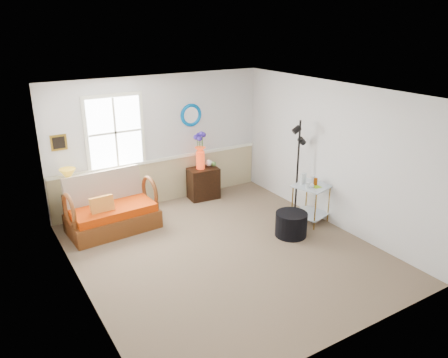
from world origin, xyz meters
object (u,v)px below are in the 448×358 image
loveseat (112,204)px  cabinet (203,183)px  floor_lamp (298,168)px  side_table (311,204)px  lamp_stand (73,212)px  ottoman (291,224)px

loveseat → cabinet: bearing=8.5°
floor_lamp → loveseat: bearing=172.6°
side_table → floor_lamp: floor_lamp is taller
loveseat → side_table: 3.63m
loveseat → side_table: size_ratio=2.11×
floor_lamp → lamp_stand: bearing=168.8°
cabinet → ottoman: (0.48, -2.30, -0.12)m
loveseat → ottoman: 3.20m
loveseat → side_table: loveseat is taller
side_table → ottoman: size_ratio=1.31×
lamp_stand → side_table: bearing=-28.9°
cabinet → side_table: size_ratio=0.91×
loveseat → floor_lamp: bearing=-22.8°
loveseat → floor_lamp: (3.28, -1.16, 0.42)m
lamp_stand → ottoman: size_ratio=1.06×
side_table → ottoman: 0.72m
lamp_stand → floor_lamp: floor_lamp is taller
side_table → floor_lamp: 0.72m
ottoman → floor_lamp: bearing=45.4°
floor_lamp → ottoman: (-0.69, -0.70, -0.71)m
lamp_stand → floor_lamp: 4.24m
lamp_stand → side_table: 4.37m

